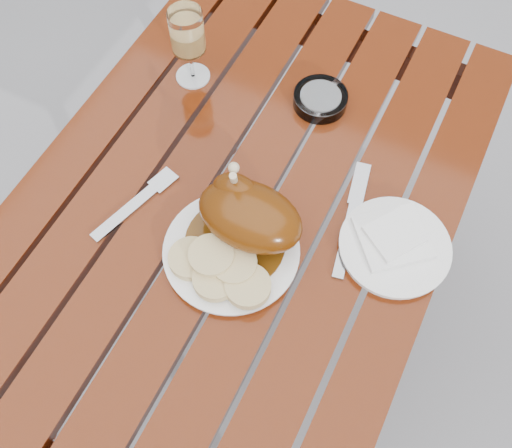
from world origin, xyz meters
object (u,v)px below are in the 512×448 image
(dinner_plate, at_px, (231,251))
(ashtray, at_px, (320,99))
(wine_glass, at_px, (189,47))
(side_plate, at_px, (395,247))
(table, at_px, (243,272))

(dinner_plate, distance_m, ashtray, 0.39)
(wine_glass, bearing_deg, dinner_plate, -51.12)
(side_plate, height_order, ashtray, ashtray)
(table, height_order, side_plate, side_plate)
(side_plate, bearing_deg, dinner_plate, -151.76)
(table, relative_size, side_plate, 5.85)
(side_plate, bearing_deg, ashtray, 135.65)
(wine_glass, bearing_deg, side_plate, -20.29)
(side_plate, xyz_separation_m, ashtray, (-0.26, 0.25, 0.01))
(table, bearing_deg, side_plate, 4.72)
(wine_glass, height_order, ashtray, wine_glass)
(table, bearing_deg, ashtray, 80.12)
(table, height_order, ashtray, ashtray)
(ashtray, bearing_deg, side_plate, -44.35)
(wine_glass, relative_size, ashtray, 1.53)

